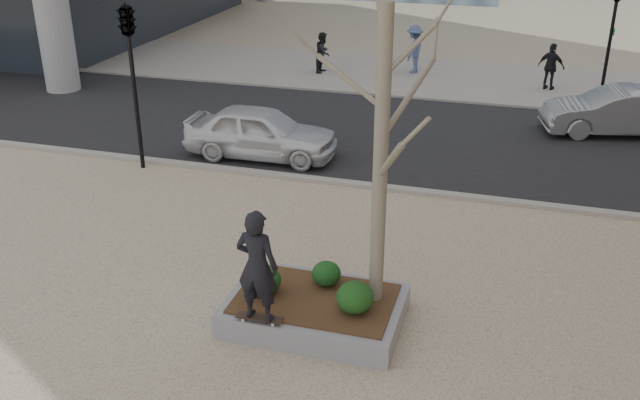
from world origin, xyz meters
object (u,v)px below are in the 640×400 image
(skateboard, at_px, (259,319))
(skateboarder, at_px, (257,266))
(police_car, at_px, (261,132))
(planter, at_px, (315,310))

(skateboard, xyz_separation_m, skateboarder, (0.00, 0.00, 1.00))
(skateboarder, bearing_deg, police_car, -65.02)
(planter, height_order, police_car, police_car)
(planter, bearing_deg, police_car, 117.28)
(planter, distance_m, police_car, 8.13)
(planter, distance_m, skateboard, 1.15)
(skateboarder, distance_m, police_car, 8.68)
(skateboarder, xyz_separation_m, police_car, (-3.03, 8.09, -0.76))
(skateboard, relative_size, skateboarder, 0.40)
(skateboard, bearing_deg, skateboarder, -1.13)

